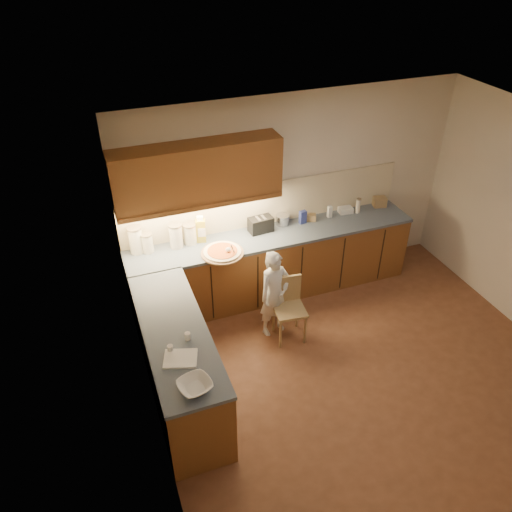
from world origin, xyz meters
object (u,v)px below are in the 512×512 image
pizza_on_board (223,252)px  wooden_chair (288,304)px  oil_jug (201,230)px  toaster (261,225)px  child (275,294)px

pizza_on_board → wooden_chair: 0.99m
oil_jug → toaster: size_ratio=1.12×
child → wooden_chair: 0.20m
child → oil_jug: bearing=111.8°
pizza_on_board → wooden_chair: pizza_on_board is taller
toaster → pizza_on_board: bearing=-156.3°
wooden_chair → toaster: 1.11m
pizza_on_board → oil_jug: (-0.16, 0.36, 0.14)m
child → oil_jug: oil_jug is taller
child → wooden_chair: child is taller
wooden_chair → oil_jug: oil_jug is taller
pizza_on_board → oil_jug: 0.42m
wooden_chair → toaster: toaster is taller
pizza_on_board → wooden_chair: bearing=-46.4°
oil_jug → pizza_on_board: bearing=-65.9°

